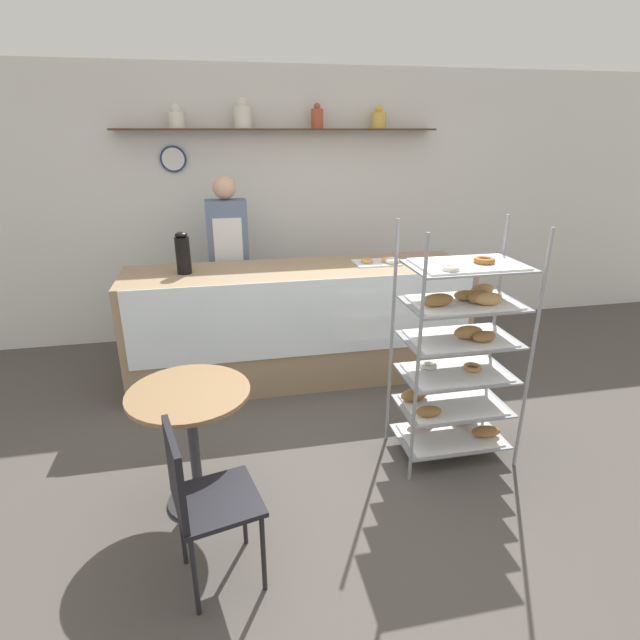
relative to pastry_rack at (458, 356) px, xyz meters
The scene contains 9 objects.
ground_plane 1.09m from the pastry_rack, behind, with size 14.00×14.00×0.00m, color #4C4742.
back_wall 2.75m from the pastry_rack, 107.68° to the left, with size 10.00×0.30×2.70m.
display_counter 1.60m from the pastry_rack, 120.76° to the left, with size 2.94×0.75×1.01m.
pastry_rack is the anchor object (origin of this frame).
person_worker 2.40m from the pastry_rack, 125.38° to the left, with size 0.37×0.23×1.73m.
cafe_table 1.71m from the pastry_rack, behind, with size 0.68×0.68×0.76m.
cafe_chair 1.82m from the pastry_rack, 154.99° to the right, with size 0.46×0.46×0.88m.
coffee_carafe 2.28m from the pastry_rack, 141.71° to the left, with size 0.12×0.12×0.34m.
donut_tray_counter 1.40m from the pastry_rack, 92.40° to the left, with size 0.40×0.27×0.05m.
Camera 1 is at (-0.66, -2.74, 2.11)m, focal length 28.00 mm.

